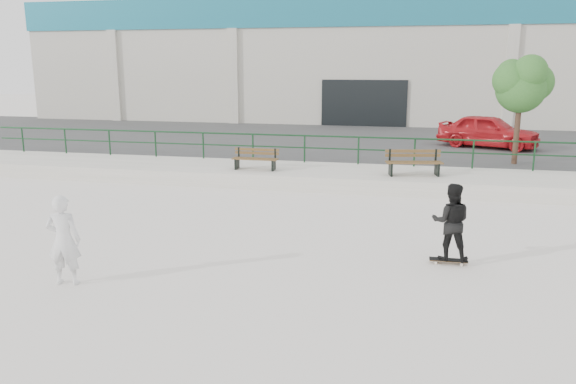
% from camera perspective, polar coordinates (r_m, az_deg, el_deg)
% --- Properties ---
extents(ground, '(120.00, 120.00, 0.00)m').
position_cam_1_polar(ground, '(10.77, -4.14, -9.42)').
color(ground, silver).
rests_on(ground, ground).
extents(ledge, '(30.00, 3.00, 0.50)m').
position_cam_1_polar(ledge, '(19.63, 3.82, 1.58)').
color(ledge, silver).
rests_on(ledge, ground).
extents(parking_strip, '(60.00, 14.00, 0.50)m').
position_cam_1_polar(parking_strip, '(27.95, 6.53, 4.89)').
color(parking_strip, '#3C3C3C').
rests_on(parking_strip, ground).
extents(railing, '(28.00, 0.06, 1.03)m').
position_cam_1_polar(railing, '(20.74, 4.42, 4.95)').
color(railing, '#163C1F').
rests_on(railing, ledge).
extents(commercial_building, '(44.20, 16.33, 8.00)m').
position_cam_1_polar(commercial_building, '(41.63, 8.84, 13.38)').
color(commercial_building, beige).
rests_on(commercial_building, ground).
extents(bench_left, '(1.59, 0.48, 0.73)m').
position_cam_1_polar(bench_left, '(19.54, -3.31, 3.36)').
color(bench_left, '#533A1C').
rests_on(bench_left, ledge).
extents(bench_right, '(1.90, 0.90, 0.84)m').
position_cam_1_polar(bench_right, '(18.93, 12.65, 2.93)').
color(bench_right, '#533A1C').
rests_on(bench_right, ledge).
extents(tree, '(2.21, 1.96, 3.92)m').
position_cam_1_polar(tree, '(22.05, 22.68, 10.21)').
color(tree, '#4E3527').
rests_on(tree, parking_strip).
extents(red_car, '(4.59, 3.17, 1.45)m').
position_cam_1_polar(red_car, '(26.21, 19.69, 5.85)').
color(red_car, red).
rests_on(red_car, parking_strip).
extents(skateboard, '(0.78, 0.22, 0.09)m').
position_cam_1_polar(skateboard, '(12.29, 15.98, -6.68)').
color(skateboard, black).
rests_on(skateboard, ground).
extents(standing_skater, '(0.81, 0.64, 1.62)m').
position_cam_1_polar(standing_skater, '(12.05, 16.23, -2.94)').
color(standing_skater, black).
rests_on(standing_skater, skateboard).
extents(seated_skater, '(0.70, 0.53, 1.74)m').
position_cam_1_polar(seated_skater, '(11.33, -21.84, -4.55)').
color(seated_skater, silver).
rests_on(seated_skater, ground).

